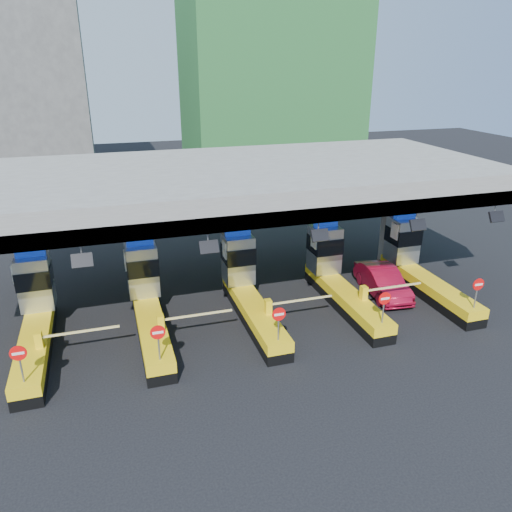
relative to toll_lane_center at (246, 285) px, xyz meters
name	(u,v)px	position (x,y,z in m)	size (l,w,h in m)	color
ground	(248,312)	(0.00, -0.28, -1.40)	(120.00, 120.00, 0.00)	black
toll_canopy	(232,183)	(0.00, 2.59, 4.74)	(28.00, 12.09, 7.00)	slate
toll_lane_far_left	(35,313)	(-10.00, 0.00, 0.00)	(4.43, 8.00, 4.16)	black
toll_lane_left	(147,298)	(-5.00, 0.00, 0.00)	(4.43, 8.00, 4.16)	black
toll_lane_center	(246,285)	(0.00, 0.00, 0.00)	(4.43, 8.00, 4.16)	black
toll_lane_right	(335,274)	(5.00, 0.00, 0.00)	(4.43, 8.00, 4.16)	black
toll_lane_far_right	(416,263)	(10.00, 0.00, 0.00)	(4.43, 8.00, 4.16)	black
bg_building_scaffold	(271,41)	(12.00, 31.72, 12.60)	(18.00, 12.00, 28.00)	#1E5926
bg_building_concrete	(15,93)	(-14.00, 35.72, 7.60)	(14.00, 10.00, 18.00)	#4C4C49
red_car	(383,281)	(7.70, -0.40, -0.63)	(1.62, 4.65, 1.53)	maroon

